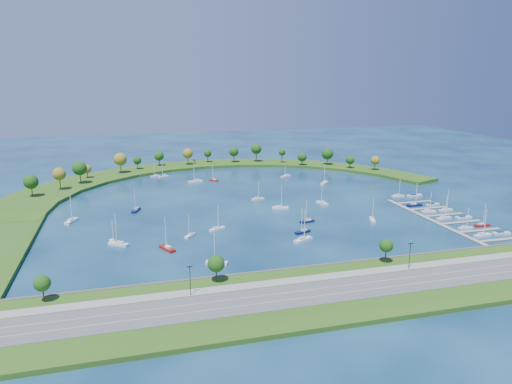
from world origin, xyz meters
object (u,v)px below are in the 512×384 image
object	(u,v)px
docked_boat_8	(414,204)
docked_boat_11	(414,195)
docked_boat_9	(432,204)
moored_boat_0	(325,182)
docked_boat_1	(501,233)
moored_boat_5	(190,235)
moored_boat_11	(322,202)
moored_boat_9	(303,231)
moored_boat_13	(307,221)
docked_boat_4	(444,218)
harbor_tower	(194,161)
moored_boat_15	(214,180)
moored_boat_10	(286,176)
moored_boat_18	(372,219)
docked_boat_7	(446,209)
docked_boat_0	(483,235)
docked_boat_2	(466,227)
docked_boat_10	(398,195)
moored_boat_19	(280,207)
moored_boat_3	(136,210)
docked_boat_6	(429,211)
docked_boat_5	(463,217)
moored_boat_7	(71,220)
dock_system	(444,219)
moored_boat_14	(119,243)
moored_boat_1	(155,175)
moored_boat_12	(303,239)
moored_boat_2	(258,198)
docked_boat_3	(482,225)
moored_boat_17	(167,248)
moored_boat_4	(217,262)

from	to	relation	value
docked_boat_8	docked_boat_11	bearing A→B (deg)	54.43
docked_boat_8	docked_boat_9	distance (m)	10.60
moored_boat_0	docked_boat_1	size ratio (longest dim) A/B	1.59
moored_boat_5	moored_boat_11	world-z (taller)	moored_boat_11
moored_boat_9	moored_boat_13	size ratio (longest dim) A/B	1.04
docked_boat_4	harbor_tower	bearing A→B (deg)	109.98
moored_boat_15	moored_boat_0	bearing A→B (deg)	-157.63
moored_boat_9	moored_boat_10	xyz separation A→B (m)	(32.82, 120.09, 0.02)
moored_boat_15	docked_boat_8	xyz separation A→B (m)	(95.83, -93.57, 0.08)
moored_boat_5	moored_boat_13	distance (m)	59.06
moored_boat_18	docked_boat_7	distance (m)	46.66
harbor_tower	moored_boat_0	size ratio (longest dim) A/B	0.30
docked_boat_0	docked_boat_2	world-z (taller)	docked_boat_0
docked_boat_10	moored_boat_19	bearing A→B (deg)	-171.81
moored_boat_13	docked_boat_8	xyz separation A→B (m)	(68.50, 12.32, 0.05)
moored_boat_18	docked_boat_9	xyz separation A→B (m)	(46.36, 16.45, -0.30)
moored_boat_3	docked_boat_6	size ratio (longest dim) A/B	1.11
docked_boat_5	docked_boat_8	distance (m)	29.06
docked_boat_5	moored_boat_7	bearing A→B (deg)	168.26
dock_system	docked_boat_11	size ratio (longest dim) A/B	8.39
docked_boat_1	moored_boat_14	bearing A→B (deg)	178.38
moored_boat_1	moored_boat_12	distance (m)	165.04
moored_boat_14	docked_boat_8	xyz separation A→B (m)	(158.27, 21.58, -0.02)
docked_boat_2	moored_boat_1	bearing A→B (deg)	132.73
harbor_tower	moored_boat_18	size ratio (longest dim) A/B	0.35
moored_boat_15	docked_boat_11	size ratio (longest dim) A/B	1.03
moored_boat_11	moored_boat_13	world-z (taller)	moored_boat_11
moored_boat_11	moored_boat_19	xyz separation A→B (m)	(-26.27, -3.28, 0.02)
dock_system	moored_boat_0	bearing A→B (deg)	105.30
harbor_tower	moored_boat_5	size ratio (longest dim) A/B	0.39
moored_boat_10	moored_boat_14	xyz separation A→B (m)	(-114.69, -114.74, 0.04)
moored_boat_2	docked_boat_3	world-z (taller)	moored_boat_2
moored_boat_1	docked_boat_9	world-z (taller)	moored_boat_1
moored_boat_9	docked_boat_4	world-z (taller)	docked_boat_4
moored_boat_10	docked_boat_4	distance (m)	126.76
moored_boat_13	moored_boat_14	xyz separation A→B (m)	(-89.77, -9.26, 0.07)
moored_boat_7	moored_boat_19	distance (m)	107.24
moored_boat_9	docked_boat_8	bearing A→B (deg)	178.67
moored_boat_7	moored_boat_11	distance (m)	133.42
docked_boat_10	docked_boat_11	distance (m)	10.09
moored_boat_7	moored_boat_17	distance (m)	66.66
moored_boat_2	docked_boat_11	size ratio (longest dim) A/B	1.15
moored_boat_0	moored_boat_18	world-z (taller)	moored_boat_0
moored_boat_19	docked_boat_6	size ratio (longest dim) A/B	1.15
moored_boat_3	dock_system	bearing A→B (deg)	91.12
moored_boat_17	docked_boat_6	distance (m)	140.09
moored_boat_4	moored_boat_1	bearing A→B (deg)	-60.98
docked_boat_3	dock_system	bearing A→B (deg)	129.23
dock_system	moored_boat_18	world-z (taller)	moored_boat_18
moored_boat_17	moored_boat_1	bearing A→B (deg)	-27.33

